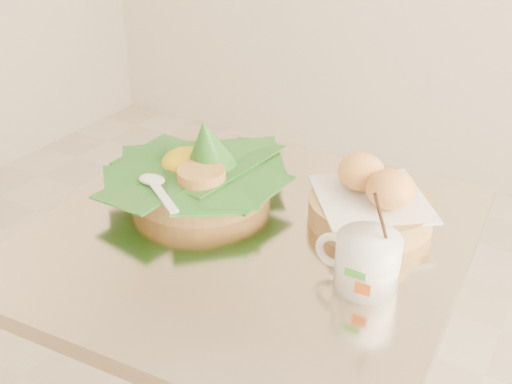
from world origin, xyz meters
The scene contains 4 objects.
cafe_table centered at (0.10, -0.02, 0.53)m, with size 0.74×0.74×0.75m.
rice_basket centered at (-0.05, 0.05, 0.79)m, with size 0.33×0.33×0.16m.
bread_basket centered at (0.26, 0.12, 0.79)m, with size 0.26×0.26×0.11m.
coffee_mug centered at (0.32, -0.06, 0.79)m, with size 0.13×0.10×0.17m.
Camera 1 is at (0.58, -0.81, 1.33)m, focal length 45.00 mm.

